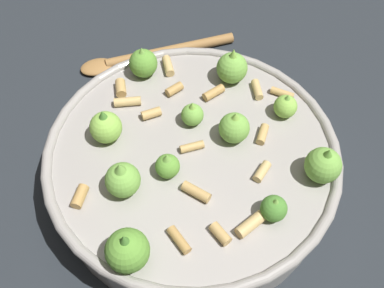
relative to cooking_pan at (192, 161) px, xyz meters
The scene contains 3 objects.
ground_plane 0.04m from the cooking_pan, 31.05° to the left, with size 2.40×2.40×0.00m, color #23282D.
cooking_pan is the anchor object (origin of this frame).
wooden_spoon 0.24m from the cooking_pan, 19.46° to the right, with size 0.10×0.24×0.02m.
Camera 1 is at (-0.23, 0.17, 0.47)m, focal length 40.33 mm.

